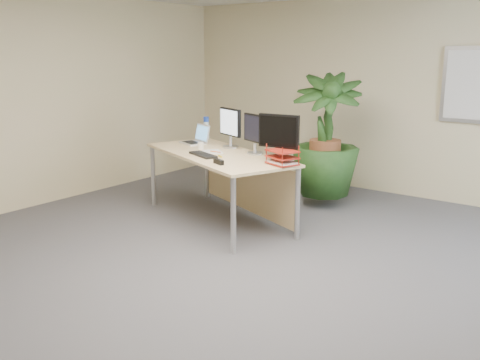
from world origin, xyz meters
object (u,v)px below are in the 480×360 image
Objects in this scene: floor_plant at (325,149)px; monitor_right at (255,131)px; desk at (227,167)px; laptop at (197,139)px; monitor_left at (230,125)px.

floor_plant is 3.29× the size of monitor_right.
desk is 0.78m from laptop.
desk is at bearing -118.01° from floor_plant.
monitor_right is at bearing -8.57° from laptop.
desk is 4.81× the size of monitor_left.
laptop is at bearing 159.74° from desk.
desk is 5.04× the size of monitor_right.
monitor_left reaches higher than laptop.
floor_plant is 3.15× the size of monitor_left.
monitor_right is 1.10× the size of laptop.
monitor_left is (-0.16, 0.27, 0.45)m from desk.
floor_plant reaches higher than monitor_right.
monitor_left is 0.58m from laptop.
desk is 1.53× the size of floor_plant.
monitor_right reaches higher than laptop.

